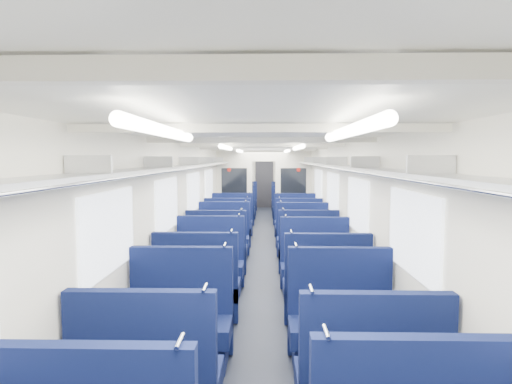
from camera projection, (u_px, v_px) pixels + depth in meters
name	position (u px, v px, depth m)	size (l,w,h in m)	color
floor	(263.00, 256.00, 9.17)	(2.80, 18.00, 0.01)	black
ceiling	(263.00, 146.00, 8.98)	(2.80, 18.00, 0.01)	white
wall_left	(198.00, 201.00, 9.11)	(0.02, 18.00, 2.35)	silver
dado_left	(199.00, 239.00, 9.17)	(0.03, 17.90, 0.70)	#11183B
wall_right	(329.00, 201.00, 9.04)	(0.02, 18.00, 2.35)	silver
dado_right	(328.00, 240.00, 9.11)	(0.03, 17.90, 0.70)	#11183B
wall_far	(264.00, 180.00, 18.04)	(2.80, 0.02, 2.35)	silver
luggage_rack_left	(206.00, 164.00, 9.04)	(0.36, 17.40, 0.18)	#B2B5BA
luggage_rack_right	(320.00, 164.00, 8.98)	(0.36, 17.40, 0.18)	#B2B5BA
windows	(263.00, 192.00, 8.60)	(2.78, 15.60, 0.75)	white
ceiling_fittings	(263.00, 149.00, 8.73)	(2.70, 16.06, 0.11)	silver
end_door	(264.00, 184.00, 18.00)	(0.75, 0.06, 2.00)	black
bulkhead	(264.00, 187.00, 12.65)	(2.80, 0.10, 2.35)	silver
seat_6	(180.00, 326.00, 4.38)	(1.08, 0.60, 1.20)	#0E1947
seat_7	(341.00, 328.00, 4.35)	(1.08, 0.60, 1.20)	#0E1947
seat_8	(198.00, 291.00, 5.53)	(1.08, 0.60, 1.20)	#0E1947
seat_9	(326.00, 293.00, 5.46)	(1.08, 0.60, 1.20)	#0E1947
seat_10	(210.00, 267.00, 6.74)	(1.08, 0.60, 1.20)	#0E1947
seat_11	(315.00, 269.00, 6.61)	(1.08, 0.60, 1.20)	#0E1947
seat_12	(217.00, 253.00, 7.76)	(1.08, 0.60, 1.20)	#0E1947
seat_13	(308.00, 252.00, 7.81)	(1.08, 0.60, 1.20)	#0E1947
seat_14	(224.00, 240.00, 8.96)	(1.08, 0.60, 1.20)	#0E1947
seat_15	(303.00, 242.00, 8.81)	(1.08, 0.60, 1.20)	#0E1947
seat_16	(228.00, 231.00, 10.06)	(1.08, 0.60, 1.20)	#0E1947
seat_17	(298.00, 231.00, 10.04)	(1.08, 0.60, 1.20)	#0E1947
seat_18	(232.00, 224.00, 11.19)	(1.08, 0.60, 1.20)	#0E1947
seat_19	(295.00, 224.00, 11.10)	(1.08, 0.60, 1.20)	#0E1947
seat_20	(237.00, 213.00, 13.29)	(1.08, 0.60, 1.20)	#0E1947
seat_21	(290.00, 213.00, 13.30)	(1.08, 0.60, 1.20)	#0E1947
seat_22	(239.00, 209.00, 14.33)	(1.08, 0.60, 1.20)	#0E1947
seat_23	(288.00, 209.00, 14.41)	(1.08, 0.60, 1.20)	#0E1947
seat_24	(241.00, 205.00, 15.52)	(1.08, 0.60, 1.20)	#0E1947
seat_25	(287.00, 206.00, 15.48)	(1.08, 0.60, 1.20)	#0E1947
seat_26	(243.00, 202.00, 16.69)	(1.08, 0.60, 1.20)	#0E1947
seat_27	(285.00, 202.00, 16.57)	(1.08, 0.60, 1.20)	#0E1947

